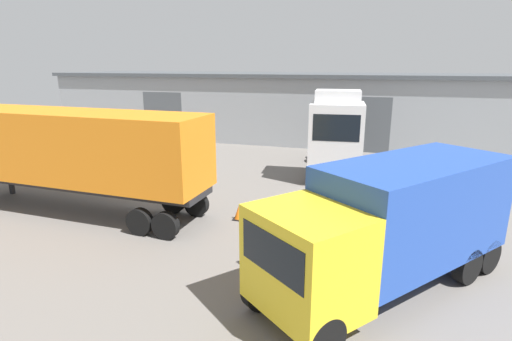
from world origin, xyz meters
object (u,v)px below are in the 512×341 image
Objects in this scene: box_truck_yellow at (392,221)px; traffic_cone at (239,213)px; tractor_unit_white at (336,138)px; container_trailer_black at (60,147)px.

traffic_cone is at bearing -83.39° from box_truck_yellow.
tractor_unit_white is 11.95× the size of traffic_cone.
traffic_cone is (6.88, 1.06, -2.28)m from container_trailer_black.
traffic_cone is (-2.76, -6.59, -1.84)m from tractor_unit_white.
box_truck_yellow is at bearing 8.60° from tractor_unit_white.
traffic_cone is at bearing -169.43° from container_trailer_black.
container_trailer_black is 22.08× the size of traffic_cone.
tractor_unit_white is 12.31m from container_trailer_black.
box_truck_yellow is at bearing 171.56° from container_trailer_black.
traffic_cone is (-5.24, 3.25, -1.60)m from box_truck_yellow.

